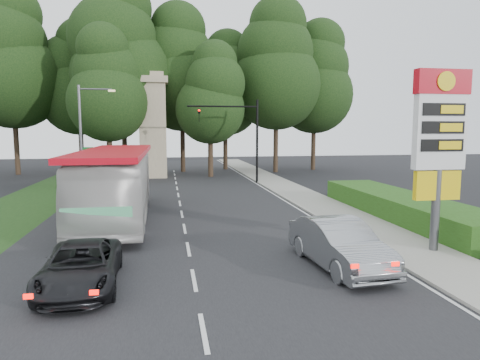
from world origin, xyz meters
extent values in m
plane|color=black|center=(0.00, 0.00, 0.00)|extent=(120.00, 120.00, 0.00)
cube|color=black|center=(0.00, 12.00, 0.01)|extent=(14.00, 80.00, 0.02)
cube|color=gray|center=(8.50, 12.00, 0.06)|extent=(3.00, 80.00, 0.12)
cube|color=#193814|center=(-9.50, 18.00, 0.01)|extent=(5.00, 50.00, 0.02)
cube|color=#224412|center=(11.50, 8.00, 0.60)|extent=(3.00, 14.00, 1.20)
cylinder|color=#59595E|center=(9.20, 2.00, 1.60)|extent=(0.32, 0.32, 3.20)
cube|color=#DEBB0B|center=(9.20, 2.00, 2.60)|extent=(1.80, 0.25, 1.10)
cube|color=silver|center=(9.20, 2.00, 4.60)|extent=(2.00, 0.35, 2.80)
cube|color=#B20917|center=(9.20, 2.00, 6.40)|extent=(2.10, 0.40, 0.90)
cylinder|color=#DEBB0B|center=(9.20, 1.78, 6.40)|extent=(0.70, 0.05, 0.70)
cube|color=black|center=(9.20, 1.81, 5.40)|extent=(1.70, 0.04, 0.45)
cube|color=black|center=(9.20, 1.81, 4.75)|extent=(1.70, 0.04, 0.45)
cube|color=black|center=(9.20, 1.81, 4.10)|extent=(1.70, 0.04, 0.45)
cylinder|color=black|center=(7.00, 24.00, 3.60)|extent=(0.20, 0.20, 7.20)
cylinder|color=black|center=(4.00, 24.00, 6.60)|extent=(6.00, 0.14, 0.14)
imported|color=black|center=(2.00, 24.00, 6.35)|extent=(0.18, 0.22, 1.10)
sphere|color=#FF0C05|center=(2.00, 23.85, 6.25)|extent=(0.18, 0.18, 0.18)
cylinder|color=#59595E|center=(-7.20, 22.00, 4.00)|extent=(0.20, 0.20, 8.00)
cylinder|color=#59595E|center=(-6.00, 22.00, 7.70)|extent=(2.40, 0.12, 0.12)
cube|color=#FFE599|center=(-4.80, 22.00, 7.60)|extent=(0.50, 0.22, 0.14)
cube|color=#0C591E|center=(-6.75, 22.00, 3.20)|extent=(0.85, 0.04, 0.22)
cube|color=#0C591E|center=(-7.20, 22.45, 2.90)|extent=(0.04, 0.85, 0.22)
cube|color=gray|center=(-2.00, 30.00, 4.50)|extent=(2.50, 2.50, 9.00)
cube|color=gray|center=(-2.00, 30.00, 9.30)|extent=(3.00, 3.00, 0.60)
cube|color=gray|center=(-2.00, 30.00, 9.80)|extent=(2.20, 2.20, 0.50)
cylinder|color=#2D2116|center=(-16.00, 35.00, 3.15)|extent=(0.50, 0.50, 6.30)
sphere|color=black|center=(-16.00, 35.00, 9.62)|extent=(9.80, 9.80, 9.80)
sphere|color=black|center=(-16.00, 35.00, 13.12)|extent=(8.40, 8.40, 8.40)
sphere|color=black|center=(-16.00, 35.00, 16.10)|extent=(6.30, 6.30, 6.30)
cylinder|color=#2D2116|center=(-10.00, 37.00, 2.70)|extent=(0.50, 0.50, 5.40)
sphere|color=black|center=(-10.00, 37.00, 8.25)|extent=(8.40, 8.40, 8.40)
sphere|color=black|center=(-10.00, 37.00, 11.25)|extent=(7.20, 7.20, 7.20)
sphere|color=black|center=(-10.00, 37.00, 13.80)|extent=(5.40, 5.40, 5.40)
cylinder|color=#2D2116|center=(-5.00, 33.00, 3.24)|extent=(0.50, 0.50, 6.48)
sphere|color=black|center=(-5.00, 33.00, 9.90)|extent=(10.08, 10.08, 10.08)
sphere|color=black|center=(-5.00, 33.00, 13.50)|extent=(8.64, 8.64, 8.64)
sphere|color=black|center=(-5.00, 33.00, 16.56)|extent=(6.48, 6.48, 6.48)
cylinder|color=#2D2116|center=(1.00, 35.00, 2.97)|extent=(0.50, 0.50, 5.94)
sphere|color=black|center=(1.00, 35.00, 9.08)|extent=(9.24, 9.24, 9.24)
sphere|color=black|center=(1.00, 35.00, 12.38)|extent=(7.92, 7.92, 7.92)
sphere|color=black|center=(1.00, 35.00, 15.18)|extent=(5.94, 5.94, 5.94)
cylinder|color=#2D2116|center=(6.00, 37.00, 2.61)|extent=(0.50, 0.50, 5.22)
sphere|color=black|center=(6.00, 37.00, 7.97)|extent=(8.12, 8.12, 8.12)
sphere|color=black|center=(6.00, 37.00, 10.88)|extent=(6.96, 6.96, 6.96)
sphere|color=black|center=(6.00, 37.00, 13.34)|extent=(5.22, 5.22, 5.22)
cylinder|color=#2D2116|center=(11.00, 33.00, 3.06)|extent=(0.50, 0.50, 6.12)
sphere|color=black|center=(11.00, 33.00, 9.35)|extent=(9.52, 9.52, 9.52)
sphere|color=black|center=(11.00, 33.00, 12.75)|extent=(8.16, 8.16, 8.16)
sphere|color=black|center=(11.00, 33.00, 15.64)|extent=(6.12, 6.12, 6.12)
cylinder|color=#2D2116|center=(16.00, 35.00, 2.79)|extent=(0.50, 0.50, 5.58)
sphere|color=black|center=(16.00, 35.00, 8.53)|extent=(8.68, 8.68, 8.68)
sphere|color=black|center=(16.00, 35.00, 11.62)|extent=(7.44, 7.44, 7.44)
sphere|color=black|center=(16.00, 35.00, 14.26)|extent=(5.58, 5.58, 5.58)
cylinder|color=#2D2116|center=(-6.00, 29.00, 2.34)|extent=(0.50, 0.50, 4.68)
sphere|color=black|center=(-6.00, 29.00, 7.15)|extent=(7.28, 7.28, 7.28)
sphere|color=black|center=(-6.00, 29.00, 9.75)|extent=(6.24, 6.24, 6.24)
sphere|color=black|center=(-6.00, 29.00, 11.96)|extent=(4.68, 4.68, 4.68)
cylinder|color=#2D2116|center=(3.50, 29.50, 2.16)|extent=(0.50, 0.50, 4.32)
sphere|color=black|center=(3.50, 29.50, 6.60)|extent=(6.72, 6.72, 6.72)
sphere|color=black|center=(3.50, 29.50, 9.00)|extent=(5.76, 5.76, 5.76)
sphere|color=black|center=(3.50, 29.50, 11.04)|extent=(4.32, 4.32, 4.32)
imported|color=beige|center=(-3.37, 10.32, 1.82)|extent=(3.32, 13.13, 3.64)
imported|color=#95979B|center=(4.94, 0.95, 0.82)|extent=(2.19, 5.13, 1.65)
imported|color=black|center=(-3.34, 0.52, 0.65)|extent=(2.35, 4.76, 1.30)
camera|label=1|loc=(-0.76, -12.38, 4.69)|focal=32.00mm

